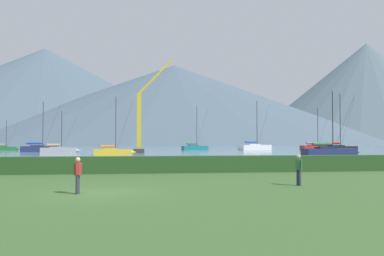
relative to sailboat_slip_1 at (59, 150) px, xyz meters
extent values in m
plane|color=#3D602D|center=(13.44, -59.05, -0.61)|extent=(1000.00, 1000.00, 0.00)
cube|color=slate|center=(13.44, 77.95, -0.60)|extent=(320.00, 246.00, 0.00)
cube|color=#284C23|center=(13.44, -48.05, 0.01)|extent=(80.00, 1.20, 1.24)
cube|color=#9E9EA3|center=(-0.10, -0.01, -0.10)|extent=(6.61, 3.01, 1.00)
cone|color=#9E9EA3|center=(3.51, 0.47, -0.10)|extent=(1.20, 0.99, 0.85)
cube|color=gray|center=(-0.46, -0.06, 0.26)|extent=(2.55, 1.83, 0.64)
cylinder|color=#333338|center=(0.44, 0.06, 3.67)|extent=(0.13, 0.13, 7.44)
cylinder|color=#333338|center=(-0.98, -0.13, 0.95)|extent=(2.86, 0.49, 0.11)
cylinder|color=tan|center=(-0.98, -0.13, 0.95)|extent=(2.47, 0.72, 0.40)
cylinder|color=#333338|center=(1.93, 0.26, 3.48)|extent=(3.01, 0.43, 7.08)
cube|color=navy|center=(42.93, -21.93, 0.00)|extent=(7.73, 2.92, 1.20)
cone|color=navy|center=(47.29, -21.76, 0.00)|extent=(1.35, 1.07, 1.02)
cube|color=#1B2449|center=(42.49, -21.94, 0.43)|extent=(2.91, 1.94, 0.76)
cylinder|color=#333338|center=(43.58, -21.90, 4.58)|extent=(0.15, 0.15, 9.06)
cylinder|color=#333338|center=(41.87, -21.97, 1.25)|extent=(3.44, 0.27, 0.13)
cylinder|color=#2D7542|center=(41.87, -21.97, 1.25)|extent=(2.94, 0.59, 0.48)
cylinder|color=#333338|center=(45.38, -21.83, 4.36)|extent=(3.63, 0.18, 8.62)
cube|color=red|center=(57.57, 14.70, -0.04)|extent=(7.34, 2.91, 1.13)
cone|color=red|center=(61.68, 14.96, -0.04)|extent=(1.29, 1.04, 0.96)
cube|color=#A52020|center=(57.16, 14.68, 0.38)|extent=(2.78, 1.89, 0.72)
cylinder|color=#333338|center=(58.19, 14.74, 4.85)|extent=(0.14, 0.14, 9.68)
cylinder|color=#333338|center=(56.57, 14.64, 1.15)|extent=(3.24, 0.32, 0.12)
cylinder|color=gray|center=(56.57, 14.64, 1.15)|extent=(2.78, 0.62, 0.45)
cylinder|color=#333338|center=(59.88, 14.85, 4.61)|extent=(3.42, 0.24, 9.20)
cube|color=white|center=(43.09, 17.35, 0.03)|extent=(8.49, 4.99, 1.26)
cone|color=white|center=(47.48, 18.69, 0.03)|extent=(1.63, 1.43, 1.07)
cube|color=silver|center=(42.65, 17.21, 0.49)|extent=(3.42, 2.72, 0.80)
cylinder|color=#333338|center=(43.75, 17.55, 5.81)|extent=(0.16, 0.16, 11.44)
cylinder|color=#333338|center=(42.02, 17.02, 1.35)|extent=(3.50, 1.19, 0.14)
cylinder|color=#2847A3|center=(42.02, 17.02, 1.35)|extent=(3.09, 1.38, 0.51)
cylinder|color=#333338|center=(45.56, 18.10, 5.52)|extent=(3.66, 1.15, 10.88)
cube|color=gold|center=(10.79, -12.27, -0.14)|extent=(6.08, 2.63, 0.93)
cone|color=gold|center=(14.14, -11.91, -0.14)|extent=(1.09, 0.89, 0.79)
cube|color=gold|center=(10.45, -12.30, 0.20)|extent=(2.33, 1.64, 0.59)
cylinder|color=#333338|center=(11.29, -12.21, 4.37)|extent=(0.12, 0.12, 8.94)
cylinder|color=#333338|center=(9.97, -12.35, 0.83)|extent=(2.65, 0.38, 0.10)
cylinder|color=orange|center=(9.97, -12.35, 0.83)|extent=(2.28, 0.61, 0.37)
cylinder|color=#333338|center=(12.68, -12.07, 4.15)|extent=(2.79, 0.32, 8.50)
cube|color=black|center=(54.72, -1.87, 0.00)|extent=(8.08, 4.16, 1.21)
cone|color=black|center=(59.03, -0.96, 0.00)|extent=(1.50, 1.28, 1.03)
cube|color=black|center=(54.29, -1.96, 0.44)|extent=(3.18, 2.40, 0.77)
cylinder|color=#333338|center=(55.37, -1.73, 5.65)|extent=(0.15, 0.15, 11.18)
cylinder|color=#333338|center=(53.67, -2.09, 1.27)|extent=(3.42, 0.84, 0.13)
cylinder|color=red|center=(53.67, -2.09, 1.27)|extent=(2.98, 1.08, 0.48)
cylinder|color=#333338|center=(57.15, -1.36, 5.37)|extent=(3.59, 0.78, 10.63)
cube|color=#236B38|center=(-16.67, 20.94, -0.15)|extent=(5.76, 2.10, 0.90)
cone|color=#236B38|center=(-13.41, 21.02, -0.15)|extent=(1.00, 0.79, 0.76)
cube|color=#206032|center=(-17.00, 20.93, 0.17)|extent=(2.15, 1.42, 0.57)
cylinder|color=#333338|center=(-16.18, 20.95, 3.20)|extent=(0.11, 0.11, 6.62)
cylinder|color=#333338|center=(-17.46, 20.92, 0.78)|extent=(2.57, 0.16, 0.10)
cylinder|color=tan|center=(-17.46, 20.92, 0.78)|extent=(2.19, 0.42, 0.36)
cylinder|color=#333338|center=(-14.84, 20.98, 3.03)|extent=(2.71, 0.10, 6.30)
cube|color=#19707A|center=(28.77, 21.53, -0.10)|extent=(6.69, 3.54, 1.00)
cone|color=#19707A|center=(32.31, 22.34, -0.10)|extent=(1.25, 1.07, 0.85)
cube|color=#16646E|center=(28.41, 21.45, 0.26)|extent=(2.65, 2.02, 0.64)
cylinder|color=#333338|center=(29.30, 21.65, 5.18)|extent=(0.13, 0.13, 10.48)
cylinder|color=#333338|center=(27.90, 21.33, 0.95)|extent=(2.82, 0.74, 0.11)
cylinder|color=#2D7542|center=(27.90, 21.33, 0.95)|extent=(2.46, 0.93, 0.40)
cylinder|color=#333338|center=(30.76, 21.98, 4.92)|extent=(2.96, 0.70, 9.96)
cube|color=navy|center=(-5.73, 9.01, -0.02)|extent=(7.80, 4.22, 1.17)
cone|color=navy|center=(-1.61, 10.01, -0.02)|extent=(1.47, 1.26, 0.99)
cube|color=#1B2449|center=(-6.14, 8.91, 0.41)|extent=(3.10, 2.38, 0.74)
cylinder|color=#333338|center=(-5.11, 9.16, 4.98)|extent=(0.15, 0.15, 9.88)
cylinder|color=#333338|center=(-6.74, 8.77, 1.20)|extent=(3.27, 0.91, 0.13)
cylinder|color=#2847A3|center=(-6.74, 8.77, 1.20)|extent=(2.87, 1.12, 0.47)
cylinder|color=#333338|center=(-3.42, 9.57, 4.73)|extent=(3.43, 0.86, 9.40)
cylinder|color=#2D3347|center=(12.54, -59.32, -0.18)|extent=(0.14, 0.14, 0.85)
cylinder|color=#2D3347|center=(12.56, -59.14, -0.18)|extent=(0.14, 0.14, 0.85)
cylinder|color=maroon|center=(12.55, -59.23, 0.52)|extent=(0.36, 0.36, 0.55)
cylinder|color=maroon|center=(12.53, -59.47, 0.55)|extent=(0.09, 0.09, 0.50)
cylinder|color=maroon|center=(12.58, -58.99, 0.55)|extent=(0.09, 0.09, 0.50)
sphere|color=tan|center=(12.55, -59.23, 0.93)|extent=(0.22, 0.22, 0.22)
cylinder|color=#2D3347|center=(23.77, -57.41, -0.18)|extent=(0.14, 0.14, 0.85)
cylinder|color=#2D3347|center=(23.74, -57.24, -0.18)|extent=(0.14, 0.14, 0.85)
cylinder|color=#33663D|center=(23.75, -57.32, 0.52)|extent=(0.36, 0.36, 0.55)
cylinder|color=#33663D|center=(23.81, -57.56, 0.55)|extent=(0.09, 0.09, 0.50)
cylinder|color=#33663D|center=(23.70, -57.09, 0.55)|extent=(0.09, 0.09, 0.50)
sphere|color=tan|center=(23.75, -57.32, 0.93)|extent=(0.22, 0.22, 0.22)
cube|color=#333338|center=(14.98, -1.86, -0.21)|extent=(2.00, 2.00, 0.80)
cube|color=gold|center=(14.98, -1.86, 5.45)|extent=(0.80, 0.80, 10.51)
cube|color=gold|center=(18.04, -1.86, 13.94)|extent=(6.39, 0.36, 6.71)
cone|color=slate|center=(198.36, 225.54, 40.39)|extent=(202.87, 202.87, 81.99)
cone|color=#4C6070|center=(-69.32, 286.07, 41.29)|extent=(313.32, 313.32, 83.78)
cone|color=#4C6070|center=(41.36, 237.20, 30.48)|extent=(314.69, 314.69, 62.17)
camera|label=1|loc=(15.39, -77.76, 1.81)|focal=37.28mm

